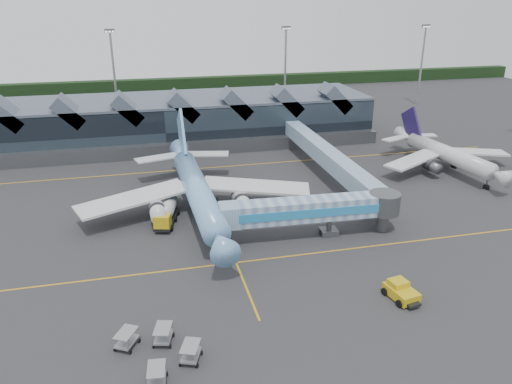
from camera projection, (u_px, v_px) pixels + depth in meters
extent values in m
plane|color=#29292B|center=(225.00, 234.00, 68.22)|extent=(260.00, 260.00, 0.00)
cube|color=gold|center=(236.00, 263.00, 61.01)|extent=(120.00, 0.25, 0.01)
cube|color=gold|center=(198.00, 169.00, 93.48)|extent=(120.00, 0.25, 0.01)
cube|color=gold|center=(213.00, 206.00, 77.24)|extent=(0.25, 60.00, 0.01)
cube|color=black|center=(166.00, 85.00, 166.69)|extent=(260.00, 4.00, 4.00)
cube|color=black|center=(162.00, 122.00, 108.75)|extent=(90.00, 20.00, 9.00)
cube|color=#4D5867|center=(161.00, 100.00, 107.00)|extent=(90.00, 20.00, 0.60)
cube|color=#515457|center=(167.00, 150.00, 100.02)|extent=(90.00, 2.50, 2.60)
cube|color=#4D5867|center=(8.00, 114.00, 94.33)|extent=(6.43, 6.00, 6.43)
cube|color=#4D5867|center=(69.00, 111.00, 96.73)|extent=(6.43, 6.00, 6.43)
cube|color=#4D5867|center=(127.00, 108.00, 99.12)|extent=(6.43, 6.00, 6.43)
cube|color=#4D5867|center=(183.00, 105.00, 101.52)|extent=(6.43, 6.00, 6.43)
cube|color=#4D5867|center=(236.00, 103.00, 103.91)|extent=(6.43, 6.00, 6.43)
cube|color=#4D5867|center=(286.00, 100.00, 106.31)|extent=(6.43, 6.00, 6.43)
cube|color=#4D5867|center=(335.00, 98.00, 108.70)|extent=(6.43, 6.00, 6.43)
cylinder|color=gray|center=(114.00, 76.00, 125.80)|extent=(0.56, 0.56, 22.00)
cube|color=#515457|center=(110.00, 31.00, 121.69)|extent=(2.40, 0.50, 0.90)
cylinder|color=gray|center=(285.00, 70.00, 135.59)|extent=(0.56, 0.56, 22.00)
cube|color=#515457|center=(286.00, 28.00, 131.49)|extent=(2.40, 0.50, 0.90)
cylinder|color=gray|center=(421.00, 66.00, 142.50)|extent=(0.56, 0.56, 22.00)
cube|color=#515457|center=(426.00, 26.00, 138.40)|extent=(2.40, 0.50, 0.90)
cylinder|color=#698ED6|center=(198.00, 191.00, 72.54)|extent=(4.44, 29.01, 3.57)
cone|color=#698ED6|center=(221.00, 244.00, 57.39)|extent=(3.72, 5.06, 3.57)
cube|color=black|center=(222.00, 240.00, 56.55)|extent=(1.37, 0.38, 0.48)
cone|color=#698ED6|center=(182.00, 154.00, 88.34)|extent=(3.77, 6.71, 3.57)
cube|color=silver|center=(134.00, 198.00, 71.62)|extent=(17.08, 10.53, 1.18)
cube|color=silver|center=(256.00, 186.00, 76.09)|extent=(17.07, 9.70, 1.18)
cylinder|color=silver|center=(157.00, 211.00, 69.77)|extent=(2.36, 5.02, 2.21)
cylinder|color=silver|center=(242.00, 202.00, 72.75)|extent=(2.36, 5.02, 2.21)
cube|color=#698ED6|center=(182.00, 136.00, 85.47)|extent=(0.70, 9.14, 9.83)
cube|color=silver|center=(157.00, 158.00, 86.15)|extent=(7.94, 4.80, 0.23)
cube|color=silver|center=(207.00, 154.00, 88.31)|extent=(7.88, 4.40, 0.23)
cylinder|color=#515457|center=(216.00, 252.00, 61.39)|extent=(0.26, 0.26, 2.07)
cylinder|color=#515457|center=(177.00, 208.00, 73.96)|extent=(0.26, 0.26, 2.07)
cylinder|color=#515457|center=(217.00, 203.00, 75.45)|extent=(0.26, 0.26, 2.07)
cylinder|color=black|center=(216.00, 257.00, 61.64)|extent=(0.46, 1.33, 1.32)
cylinder|color=silver|center=(449.00, 155.00, 91.01)|extent=(5.48, 20.90, 2.96)
cone|color=silver|center=(500.00, 176.00, 80.49)|extent=(3.37, 3.88, 2.96)
cube|color=black|center=(503.00, 173.00, 79.87)|extent=(1.16, 0.47, 0.48)
cone|color=silver|center=(406.00, 136.00, 101.96)|extent=(3.52, 5.06, 2.96)
cube|color=silver|center=(413.00, 160.00, 89.76)|extent=(12.77, 8.69, 0.99)
cube|color=silver|center=(474.00, 152.00, 94.28)|extent=(12.80, 6.10, 0.99)
cylinder|color=#515457|center=(432.00, 166.00, 88.68)|extent=(2.26, 3.75, 1.83)
cylinder|color=#515457|center=(473.00, 161.00, 91.70)|extent=(2.26, 3.75, 1.83)
cube|color=#24184A|center=(411.00, 124.00, 99.91)|extent=(1.26, 6.65, 7.21)
cube|color=silver|center=(395.00, 139.00, 100.10)|extent=(6.00, 3.96, 0.25)
cube|color=silver|center=(422.00, 136.00, 102.28)|extent=(5.84, 2.73, 0.25)
cylinder|color=#515457|center=(487.00, 184.00, 83.41)|extent=(0.28, 0.28, 1.71)
cylinder|color=#515457|center=(432.00, 167.00, 91.83)|extent=(0.28, 0.28, 1.71)
cylinder|color=#515457|center=(454.00, 164.00, 93.47)|extent=(0.28, 0.28, 1.71)
cylinder|color=black|center=(486.00, 187.00, 83.61)|extent=(0.57, 1.14, 1.10)
cube|color=#6884AE|center=(309.00, 209.00, 66.01)|extent=(19.50, 3.79, 2.81)
cube|color=#2681BE|center=(312.00, 214.00, 64.64)|extent=(19.37, 1.00, 1.16)
cube|color=#6884AE|center=(229.00, 215.00, 64.13)|extent=(2.66, 3.21, 2.91)
cylinder|color=#515457|center=(329.00, 221.00, 67.28)|extent=(0.68, 0.68, 4.07)
cube|color=#515457|center=(329.00, 232.00, 67.88)|extent=(2.41, 2.04, 0.87)
cylinder|color=black|center=(322.00, 233.00, 67.74)|extent=(0.43, 0.89, 0.87)
cylinder|color=black|center=(335.00, 232.00, 68.08)|extent=(0.43, 0.89, 0.87)
cylinder|color=#515457|center=(384.00, 203.00, 67.89)|extent=(4.26, 4.26, 2.91)
cylinder|color=#515457|center=(383.00, 217.00, 68.65)|extent=(1.74, 1.74, 4.07)
cube|color=black|center=(167.00, 218.00, 71.36)|extent=(4.17, 8.35, 0.45)
cube|color=gold|center=(163.00, 221.00, 68.18)|extent=(2.59, 2.46, 1.97)
cube|color=black|center=(161.00, 221.00, 67.35)|extent=(1.94, 0.64, 0.90)
cylinder|color=silver|center=(168.00, 208.00, 71.90)|extent=(3.34, 5.55, 2.06)
sphere|color=silver|center=(171.00, 201.00, 74.32)|extent=(1.97, 1.97, 1.97)
sphere|color=silver|center=(165.00, 215.00, 69.49)|extent=(1.97, 1.97, 1.97)
cylinder|color=black|center=(156.00, 228.00, 68.98)|extent=(0.54, 0.95, 0.90)
cylinder|color=black|center=(172.00, 228.00, 68.92)|extent=(0.54, 0.95, 0.90)
cylinder|color=black|center=(160.00, 218.00, 71.88)|extent=(0.54, 0.95, 0.90)
cylinder|color=black|center=(176.00, 218.00, 71.83)|extent=(0.54, 0.95, 0.90)
cylinder|color=black|center=(163.00, 212.00, 73.96)|extent=(0.54, 0.95, 0.90)
cylinder|color=black|center=(178.00, 212.00, 73.91)|extent=(0.54, 0.95, 0.90)
cube|color=gold|center=(401.00, 293.00, 53.63)|extent=(2.92, 4.11, 1.05)
cube|color=gold|center=(398.00, 283.00, 53.87)|extent=(2.15, 1.98, 0.73)
cube|color=black|center=(413.00, 304.00, 52.04)|extent=(1.59, 1.08, 0.31)
cylinder|color=black|center=(399.00, 304.00, 52.24)|extent=(0.45, 0.88, 0.84)
cylinder|color=black|center=(418.00, 299.00, 53.13)|extent=(0.45, 0.88, 0.84)
cylinder|color=black|center=(384.00, 292.00, 54.37)|extent=(0.45, 0.88, 0.84)
cylinder|color=black|center=(402.00, 287.00, 55.26)|extent=(0.45, 0.88, 0.84)
cube|color=#979A9F|center=(163.00, 337.00, 46.96)|extent=(2.04, 2.64, 0.16)
cube|color=#979A9F|center=(163.00, 328.00, 46.58)|extent=(2.04, 2.64, 0.08)
cylinder|color=black|center=(174.00, 335.00, 47.87)|extent=(0.22, 0.40, 0.38)
cube|color=#979A9F|center=(191.00, 355.00, 44.63)|extent=(2.22, 2.71, 0.16)
cube|color=#979A9F|center=(190.00, 346.00, 44.26)|extent=(2.22, 2.71, 0.08)
cylinder|color=black|center=(202.00, 353.00, 45.47)|extent=(0.25, 0.40, 0.38)
cube|color=#979A9F|center=(127.00, 342.00, 46.35)|extent=(2.44, 2.76, 0.16)
cube|color=#979A9F|center=(126.00, 333.00, 45.97)|extent=(2.44, 2.76, 0.08)
cylinder|color=black|center=(139.00, 341.00, 47.05)|extent=(0.30, 0.40, 0.38)
cube|color=#979A9F|center=(157.00, 378.00, 41.95)|extent=(1.74, 2.49, 0.16)
cube|color=#979A9F|center=(156.00, 369.00, 41.57)|extent=(1.74, 2.49, 0.08)
cylinder|color=black|center=(167.00, 374.00, 42.97)|extent=(0.17, 0.39, 0.38)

